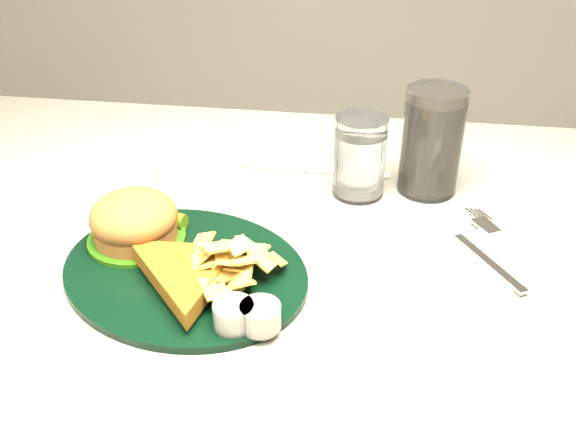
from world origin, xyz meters
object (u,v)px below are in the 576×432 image
water_glass (360,157)px  cola_glass (432,142)px  dinner_plate (183,251)px  fork_napkin (488,258)px

water_glass → cola_glass: size_ratio=0.76×
dinner_plate → fork_napkin: (0.34, 0.08, -0.03)m
dinner_plate → fork_napkin: bearing=36.6°
cola_glass → fork_napkin: 0.19m
water_glass → cola_glass: 0.10m
water_glass → cola_glass: bearing=13.9°
water_glass → cola_glass: cola_glass is taller
fork_napkin → water_glass: bearing=107.2°
water_glass → dinner_plate: bearing=-130.3°
dinner_plate → fork_napkin: dinner_plate is taller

